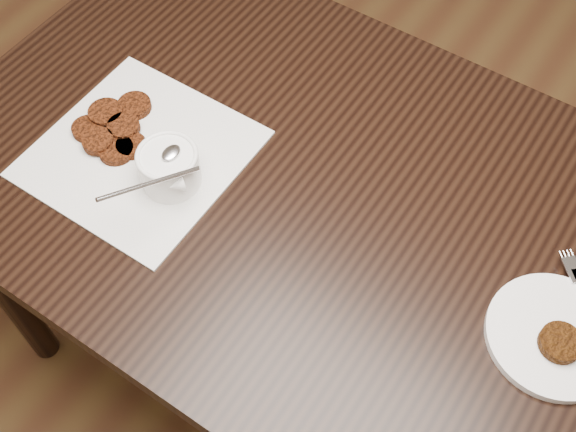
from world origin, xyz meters
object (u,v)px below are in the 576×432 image
object	(u,v)px
table	(303,292)
plate_with_patty	(556,334)
sauce_ramekin	(166,154)
napkin	(140,153)

from	to	relation	value
table	plate_with_patty	size ratio (longest dim) A/B	6.50
sauce_ramekin	plate_with_patty	size ratio (longest dim) A/B	0.69
napkin	sauce_ramekin	size ratio (longest dim) A/B	2.41
table	napkin	bearing A→B (deg)	-159.60
sauce_ramekin	plate_with_patty	world-z (taller)	sauce_ramekin
sauce_ramekin	napkin	bearing A→B (deg)	169.71
napkin	plate_with_patty	distance (m)	0.71
table	plate_with_patty	world-z (taller)	plate_with_patty
table	napkin	world-z (taller)	napkin
table	sauce_ramekin	world-z (taller)	sauce_ramekin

